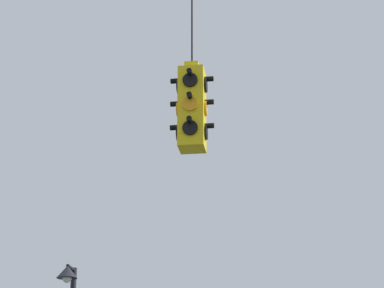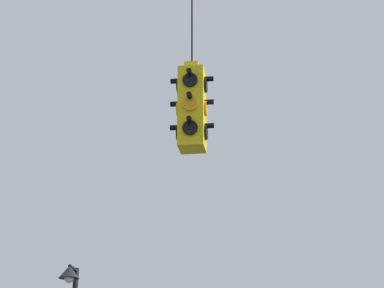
# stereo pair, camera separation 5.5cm
# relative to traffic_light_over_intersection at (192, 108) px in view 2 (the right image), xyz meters

# --- Properties ---
(traffic_light_over_intersection) EXTENTS (0.58, 0.58, 2.56)m
(traffic_light_over_intersection) POSITION_rel_traffic_light_over_intersection_xyz_m (0.00, 0.00, 0.00)
(traffic_light_over_intersection) COLOR yellow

